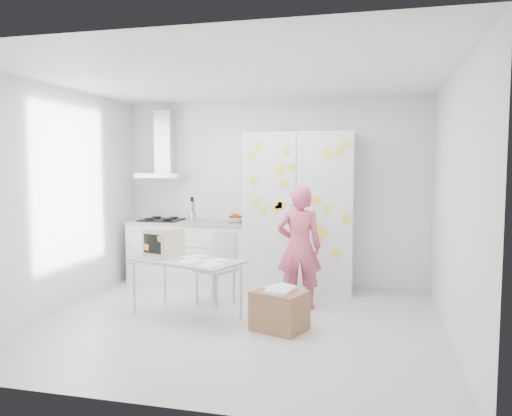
% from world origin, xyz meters
% --- Properties ---
extents(floor, '(4.50, 4.00, 0.02)m').
position_xyz_m(floor, '(0.00, 0.00, -0.01)').
color(floor, silver).
rests_on(floor, ground).
extents(walls, '(4.52, 4.01, 2.70)m').
position_xyz_m(walls, '(0.00, 0.72, 1.35)').
color(walls, white).
rests_on(walls, ground).
extents(ceiling, '(4.50, 4.00, 0.02)m').
position_xyz_m(ceiling, '(0.00, 0.00, 2.70)').
color(ceiling, white).
rests_on(ceiling, walls).
extents(counter_run, '(1.84, 0.63, 1.28)m').
position_xyz_m(counter_run, '(-1.20, 1.70, 0.47)').
color(counter_run, white).
rests_on(counter_run, ground).
extents(range_hood, '(0.70, 0.48, 1.01)m').
position_xyz_m(range_hood, '(-1.65, 1.84, 1.96)').
color(range_hood, silver).
rests_on(range_hood, walls).
extents(tall_cabinet, '(1.50, 0.68, 2.20)m').
position_xyz_m(tall_cabinet, '(0.45, 1.67, 1.10)').
color(tall_cabinet, silver).
rests_on(tall_cabinet, ground).
extents(person, '(0.61, 0.46, 1.51)m').
position_xyz_m(person, '(0.59, 0.75, 0.75)').
color(person, '#CA4E6D').
rests_on(person, ground).
extents(desk, '(1.40, 1.00, 1.00)m').
position_xyz_m(desk, '(-0.83, 0.16, 0.76)').
color(desk, '#AEB6B9').
rests_on(desk, ground).
extents(chair, '(0.54, 0.54, 0.90)m').
position_xyz_m(chair, '(-0.43, 0.74, 0.51)').
color(chair, '#A8A8A6').
rests_on(chair, ground).
extents(cardboard_box, '(0.64, 0.58, 0.46)m').
position_xyz_m(cardboard_box, '(0.52, -0.12, 0.22)').
color(cardboard_box, '#976841').
rests_on(cardboard_box, ground).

